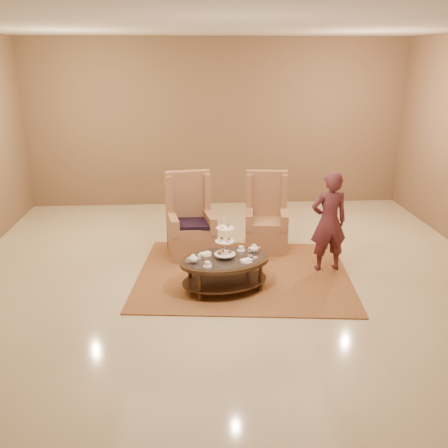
{
  "coord_description": "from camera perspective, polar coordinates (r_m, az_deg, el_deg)",
  "views": [
    {
      "loc": [
        -0.53,
        -6.67,
        3.09
      ],
      "look_at": [
        -0.09,
        0.2,
        0.78
      ],
      "focal_mm": 40.0,
      "sensor_mm": 36.0,
      "label": 1
    }
  ],
  "objects": [
    {
      "name": "armchair_left",
      "position": [
        8.19,
        -3.87,
        -0.3
      ],
      "size": [
        0.83,
        0.85,
        1.34
      ],
      "rotation": [
        0.0,
        0.0,
        0.16
      ],
      "color": "#A8774F",
      "rests_on": "ground"
    },
    {
      "name": "armchair_right",
      "position": [
        8.47,
        4.83,
        0.18
      ],
      "size": [
        0.77,
        0.79,
        1.28
      ],
      "rotation": [
        0.0,
        0.0,
        -0.12
      ],
      "color": "#A8774F",
      "rests_on": "ground"
    },
    {
      "name": "ground",
      "position": [
        7.37,
        0.78,
        -6.25
      ],
      "size": [
        8.0,
        8.0,
        0.0
      ],
      "primitive_type": "plane",
      "color": "beige",
      "rests_on": "ground"
    },
    {
      "name": "tea_table",
      "position": [
        6.88,
        0.09,
        -4.6
      ],
      "size": [
        1.46,
        1.19,
        1.06
      ],
      "rotation": [
        0.0,
        0.0,
        0.29
      ],
      "color": "black",
      "rests_on": "ground"
    },
    {
      "name": "wall_back",
      "position": [
        10.77,
        -0.86,
        11.39
      ],
      "size": [
        8.0,
        0.04,
        3.5
      ],
      "primitive_type": "cube",
      "color": "#7F6245",
      "rests_on": "ground"
    },
    {
      "name": "ceiling",
      "position": [
        7.37,
        0.78,
        -6.25
      ],
      "size": [
        8.0,
        8.0,
        0.02
      ],
      "primitive_type": "cube",
      "color": "beige",
      "rests_on": "ground"
    },
    {
      "name": "rug",
      "position": [
        7.5,
        2.23,
        -5.75
      ],
      "size": [
        3.36,
        2.89,
        0.02
      ],
      "rotation": [
        0.0,
        0.0,
        -0.1
      ],
      "color": "#9F6F38",
      "rests_on": "ground"
    },
    {
      "name": "person",
      "position": [
        7.55,
        11.89,
        0.23
      ],
      "size": [
        0.6,
        0.43,
        1.54
      ],
      "rotation": [
        0.0,
        0.0,
        3.25
      ],
      "color": "#51222A",
      "rests_on": "ground"
    }
  ]
}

